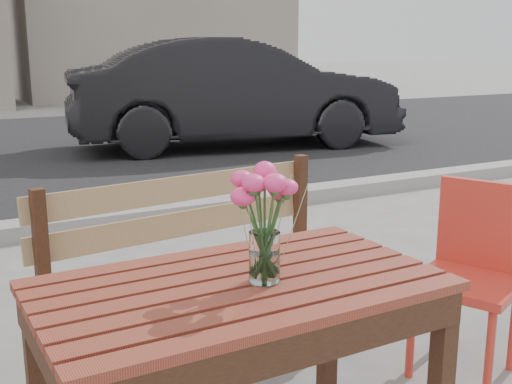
{
  "coord_description": "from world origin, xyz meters",
  "views": [
    {
      "loc": [
        -0.91,
        -1.64,
        1.35
      ],
      "look_at": [
        -0.09,
        -0.1,
        0.95
      ],
      "focal_mm": 45.0,
      "sensor_mm": 36.0,
      "label": 1
    }
  ],
  "objects_px": {
    "main_vase": "(265,208)",
    "parked_car": "(234,93)",
    "main_table": "(240,319)",
    "red_chair": "(474,264)"
  },
  "relations": [
    {
      "from": "main_table",
      "to": "main_vase",
      "type": "height_order",
      "value": "main_vase"
    },
    {
      "from": "main_table",
      "to": "main_vase",
      "type": "xyz_separation_m",
      "value": [
        0.06,
        -0.04,
        0.33
      ]
    },
    {
      "from": "main_table",
      "to": "red_chair",
      "type": "height_order",
      "value": "red_chair"
    },
    {
      "from": "red_chair",
      "to": "parked_car",
      "type": "bearing_deg",
      "value": 138.23
    },
    {
      "from": "main_vase",
      "to": "parked_car",
      "type": "xyz_separation_m",
      "value": [
        3.0,
        6.26,
        -0.19
      ]
    },
    {
      "from": "red_chair",
      "to": "parked_car",
      "type": "distance_m",
      "value": 6.23
    },
    {
      "from": "parked_car",
      "to": "main_table",
      "type": "bearing_deg",
      "value": 164.16
    },
    {
      "from": "red_chair",
      "to": "main_vase",
      "type": "xyz_separation_m",
      "value": [
        -1.16,
        -0.31,
        0.45
      ]
    },
    {
      "from": "main_table",
      "to": "parked_car",
      "type": "height_order",
      "value": "parked_car"
    },
    {
      "from": "red_chair",
      "to": "main_vase",
      "type": "bearing_deg",
      "value": -99.78
    }
  ]
}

